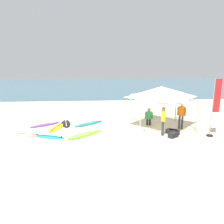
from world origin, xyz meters
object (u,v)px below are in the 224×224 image
(surfboard_lime, at_px, (85,134))
(person_orange, at_px, (181,114))
(person_green, at_px, (149,116))
(gear_bag_on_sand, at_px, (171,132))
(banner_flag, at_px, (214,110))
(gear_bag_near_tent, at_px, (175,132))
(canopy_tent, at_px, (161,92))
(person_yellow, at_px, (163,119))
(surfboard_teal, at_px, (89,124))
(surfboard_yellow, at_px, (57,127))
(gear_bag_by_pole, at_px, (173,135))
(surfboard_cyan, at_px, (50,137))
(surfboard_white, at_px, (26,134))
(surfboard_purple, at_px, (45,125))
(surfboard_black, at_px, (66,123))

(surfboard_lime, relative_size, person_orange, 1.37)
(person_green, relative_size, gear_bag_on_sand, 2.00)
(banner_flag, relative_size, gear_bag_near_tent, 5.67)
(person_green, distance_m, gear_bag_near_tent, 2.36)
(canopy_tent, relative_size, person_yellow, 2.06)
(surfboard_lime, bearing_deg, gear_bag_near_tent, -2.37)
(surfboard_lime, bearing_deg, surfboard_teal, 86.32)
(surfboard_yellow, bearing_deg, gear_bag_on_sand, -14.38)
(gear_bag_by_pole, bearing_deg, surfboard_lime, 170.92)
(banner_flag, bearing_deg, gear_bag_near_tent, 164.70)
(canopy_tent, relative_size, person_orange, 2.06)
(surfboard_cyan, xyz_separation_m, surfboard_teal, (2.20, 2.65, -0.00))
(canopy_tent, height_order, banner_flag, banner_flag)
(person_green, bearing_deg, person_yellow, -82.03)
(surfboard_lime, relative_size, surfboard_yellow, 1.01)
(canopy_tent, relative_size, person_green, 2.93)
(surfboard_teal, xyz_separation_m, gear_bag_by_pole, (4.94, -3.23, 0.10))
(surfboard_yellow, xyz_separation_m, gear_bag_on_sand, (7.15, -1.83, 0.10))
(person_orange, distance_m, person_green, 2.15)
(surfboard_white, bearing_deg, surfboard_purple, 72.48)
(canopy_tent, xyz_separation_m, gear_bag_on_sand, (0.28, -1.45, -2.25))
(surfboard_black, height_order, gear_bag_on_sand, gear_bag_on_sand)
(canopy_tent, distance_m, surfboard_yellow, 7.27)
(person_orange, xyz_separation_m, gear_bag_near_tent, (-0.79, -1.07, -0.85))
(surfboard_lime, relative_size, surfboard_cyan, 1.19)
(canopy_tent, bearing_deg, gear_bag_by_pole, -85.20)
(person_yellow, distance_m, person_green, 2.21)
(person_yellow, bearing_deg, canopy_tent, 78.85)
(surfboard_lime, xyz_separation_m, person_yellow, (4.60, -0.36, 0.95))
(banner_flag, xyz_separation_m, gear_bag_on_sand, (-2.23, 0.59, -1.43))
(surfboard_purple, bearing_deg, banner_flag, -16.98)
(canopy_tent, distance_m, surfboard_purple, 8.22)
(surfboard_black, xyz_separation_m, surfboard_teal, (1.60, -0.15, -0.00))
(gear_bag_on_sand, bearing_deg, canopy_tent, 101.04)
(person_green, bearing_deg, surfboard_cyan, -162.17)
(surfboard_cyan, relative_size, surfboard_purple, 0.96)
(surfboard_teal, relative_size, person_green, 1.86)
(gear_bag_by_pole, bearing_deg, person_yellow, 137.61)
(surfboard_white, height_order, surfboard_purple, same)
(surfboard_lime, xyz_separation_m, gear_bag_by_pole, (5.10, -0.81, 0.10))
(banner_flag, bearing_deg, gear_bag_on_sand, 165.19)
(surfboard_teal, bearing_deg, gear_bag_by_pole, -33.14)
(surfboard_black, relative_size, gear_bag_near_tent, 3.55)
(surfboard_purple, xyz_separation_m, gear_bag_near_tent, (8.27, -2.59, 0.10))
(surfboard_white, height_order, person_yellow, person_yellow)
(surfboard_lime, bearing_deg, person_green, 22.72)
(canopy_tent, distance_m, surfboard_white, 8.82)
(surfboard_white, bearing_deg, surfboard_cyan, -19.68)
(surfboard_black, distance_m, surfboard_purple, 1.43)
(gear_bag_by_pole, bearing_deg, person_orange, 56.54)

